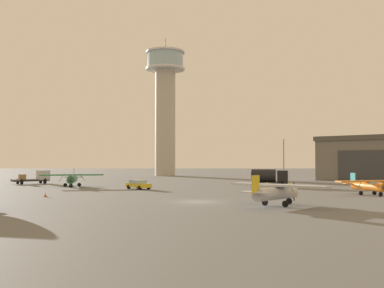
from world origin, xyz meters
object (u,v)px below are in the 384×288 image
(truck_fuel_tanker_black, at_px, (270,177))
(traffic_cone_mid_apron, at_px, (264,196))
(control_tower, at_px, (166,100))
(car_yellow, at_px, (139,184))
(airplane_green, at_px, (73,178))
(truck_flatbed_silver, at_px, (37,177))
(airplane_silver, at_px, (276,191))
(airplane_orange, at_px, (368,185))
(traffic_cone_near_left, at_px, (267,191))
(light_post_west, at_px, (284,155))
(traffic_cone_near_right, at_px, (46,194))

(truck_fuel_tanker_black, height_order, traffic_cone_mid_apron, truck_fuel_tanker_black)
(control_tower, relative_size, car_yellow, 8.87)
(airplane_green, distance_m, truck_flatbed_silver, 13.45)
(airplane_silver, relative_size, traffic_cone_mid_apron, 14.76)
(airplane_orange, distance_m, traffic_cone_near_left, 12.59)
(light_post_west, distance_m, traffic_cone_mid_apron, 49.67)
(car_yellow, xyz_separation_m, traffic_cone_mid_apron, (16.31, -16.01, -0.46))
(car_yellow, bearing_deg, control_tower, 138.19)
(airplane_orange, xyz_separation_m, light_post_west, (-1.43, 43.23, 4.30))
(airplane_orange, height_order, truck_flatbed_silver, airplane_orange)
(airplane_orange, bearing_deg, traffic_cone_near_left, -119.59)
(traffic_cone_near_left, bearing_deg, truck_flatbed_silver, 148.09)
(airplane_orange, distance_m, airplane_green, 45.43)
(truck_fuel_tanker_black, height_order, light_post_west, light_post_west)
(airplane_silver, distance_m, airplane_green, 41.60)
(light_post_west, bearing_deg, truck_fuel_tanker_black, -107.32)
(control_tower, height_order, traffic_cone_near_right, control_tower)
(airplane_green, height_order, light_post_west, light_post_west)
(control_tower, height_order, airplane_silver, control_tower)
(airplane_green, distance_m, traffic_cone_near_right, 20.45)
(airplane_green, distance_m, car_yellow, 13.31)
(airplane_silver, bearing_deg, light_post_west, 29.88)
(light_post_west, xyz_separation_m, traffic_cone_near_right, (-38.04, -45.82, -5.28))
(light_post_west, xyz_separation_m, traffic_cone_mid_apron, (-12.38, -47.81, -5.28))
(traffic_cone_mid_apron, bearing_deg, airplane_green, 141.54)
(airplane_silver, distance_m, traffic_cone_near_right, 27.54)
(truck_flatbed_silver, bearing_deg, light_post_west, -22.31)
(airplane_silver, xyz_separation_m, traffic_cone_near_left, (1.95, 16.33, -1.06))
(control_tower, distance_m, airplane_orange, 79.74)
(control_tower, bearing_deg, traffic_cone_near_left, -75.51)
(truck_fuel_tanker_black, bearing_deg, truck_flatbed_silver, -176.51)
(truck_flatbed_silver, relative_size, light_post_west, 0.70)
(traffic_cone_near_left, bearing_deg, car_yellow, 154.82)
(traffic_cone_mid_apron, bearing_deg, traffic_cone_near_right, 175.57)
(airplane_orange, xyz_separation_m, car_yellow, (-30.12, 11.43, -0.52))
(truck_flatbed_silver, bearing_deg, truck_fuel_tanker_black, -51.17)
(light_post_west, relative_size, traffic_cone_near_right, 16.64)
(truck_fuel_tanker_black, height_order, car_yellow, truck_fuel_tanker_black)
(airplane_green, relative_size, truck_flatbed_silver, 1.56)
(traffic_cone_near_right, distance_m, traffic_cone_mid_apron, 25.74)
(traffic_cone_near_right, bearing_deg, airplane_orange, 3.76)
(car_yellow, bearing_deg, traffic_cone_near_left, 23.34)
(airplane_silver, bearing_deg, truck_flatbed_silver, 84.94)
(car_yellow, distance_m, traffic_cone_near_left, 19.82)
(airplane_green, xyz_separation_m, car_yellow, (11.73, -6.26, -0.67))
(airplane_orange, bearing_deg, truck_fuel_tanker_black, -170.44)
(car_yellow, bearing_deg, airplane_orange, 27.74)
(traffic_cone_near_left, bearing_deg, traffic_cone_near_right, -168.42)
(light_post_west, bearing_deg, traffic_cone_mid_apron, -104.51)
(truck_flatbed_silver, xyz_separation_m, light_post_west, (49.81, 15.92, 4.34))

